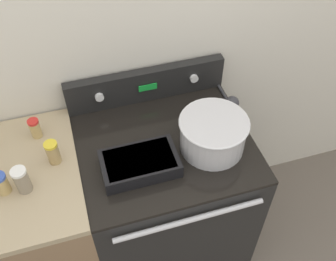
{
  "coord_description": "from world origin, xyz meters",
  "views": [
    {
      "loc": [
        -0.32,
        -0.76,
        2.28
      ],
      "look_at": [
        0.02,
        0.36,
        1.01
      ],
      "focal_mm": 42.0,
      "sensor_mm": 36.0,
      "label": 1
    }
  ],
  "objects_px": {
    "ladle": "(230,101)",
    "spice_jar_red_cap": "(35,128)",
    "spice_jar_blue_cap": "(1,184)",
    "spice_jar_white_cap": "(22,180)",
    "mixing_bowl": "(213,133)",
    "casserole_dish": "(140,163)",
    "spice_jar_yellow_cap": "(53,152)"
  },
  "relations": [
    {
      "from": "ladle",
      "to": "spice_jar_white_cap",
      "type": "relative_size",
      "value": 2.48
    },
    {
      "from": "ladle",
      "to": "spice_jar_red_cap",
      "type": "bearing_deg",
      "value": 176.26
    },
    {
      "from": "spice_jar_yellow_cap",
      "to": "casserole_dish",
      "type": "bearing_deg",
      "value": -21.93
    },
    {
      "from": "mixing_bowl",
      "to": "spice_jar_blue_cap",
      "type": "relative_size",
      "value": 3.07
    },
    {
      "from": "spice_jar_red_cap",
      "to": "spice_jar_blue_cap",
      "type": "distance_m",
      "value": 0.3
    },
    {
      "from": "spice_jar_white_cap",
      "to": "ladle",
      "type": "bearing_deg",
      "value": 12.71
    },
    {
      "from": "ladle",
      "to": "spice_jar_blue_cap",
      "type": "distance_m",
      "value": 1.08
    },
    {
      "from": "ladle",
      "to": "spice_jar_red_cap",
      "type": "xyz_separation_m",
      "value": [
        -0.91,
        0.06,
        0.03
      ]
    },
    {
      "from": "spice_jar_yellow_cap",
      "to": "spice_jar_blue_cap",
      "type": "xyz_separation_m",
      "value": [
        -0.21,
        -0.1,
        -0.01
      ]
    },
    {
      "from": "spice_jar_yellow_cap",
      "to": "spice_jar_red_cap",
      "type": "bearing_deg",
      "value": 110.13
    },
    {
      "from": "spice_jar_yellow_cap",
      "to": "spice_jar_white_cap",
      "type": "height_order",
      "value": "spice_jar_white_cap"
    },
    {
      "from": "casserole_dish",
      "to": "ladle",
      "type": "relative_size",
      "value": 1.07
    },
    {
      "from": "casserole_dish",
      "to": "spice_jar_white_cap",
      "type": "bearing_deg",
      "value": 176.92
    },
    {
      "from": "casserole_dish",
      "to": "spice_jar_white_cap",
      "type": "relative_size",
      "value": 2.65
    },
    {
      "from": "mixing_bowl",
      "to": "spice_jar_blue_cap",
      "type": "distance_m",
      "value": 0.88
    },
    {
      "from": "mixing_bowl",
      "to": "spice_jar_white_cap",
      "type": "distance_m",
      "value": 0.8
    },
    {
      "from": "ladle",
      "to": "spice_jar_yellow_cap",
      "type": "relative_size",
      "value": 2.68
    },
    {
      "from": "spice_jar_blue_cap",
      "to": "ladle",
      "type": "bearing_deg",
      "value": 10.98
    },
    {
      "from": "casserole_dish",
      "to": "spice_jar_red_cap",
      "type": "xyz_separation_m",
      "value": [
        -0.4,
        0.31,
        0.02
      ]
    },
    {
      "from": "casserole_dish",
      "to": "spice_jar_blue_cap",
      "type": "distance_m",
      "value": 0.55
    },
    {
      "from": "mixing_bowl",
      "to": "spice_jar_yellow_cap",
      "type": "bearing_deg",
      "value": 170.96
    },
    {
      "from": "casserole_dish",
      "to": "spice_jar_white_cap",
      "type": "xyz_separation_m",
      "value": [
        -0.47,
        0.03,
        0.04
      ]
    },
    {
      "from": "spice_jar_red_cap",
      "to": "spice_jar_yellow_cap",
      "type": "bearing_deg",
      "value": -69.87
    },
    {
      "from": "ladle",
      "to": "spice_jar_white_cap",
      "type": "bearing_deg",
      "value": -167.29
    },
    {
      "from": "spice_jar_yellow_cap",
      "to": "spice_jar_blue_cap",
      "type": "height_order",
      "value": "spice_jar_yellow_cap"
    },
    {
      "from": "casserole_dish",
      "to": "ladle",
      "type": "bearing_deg",
      "value": 25.59
    },
    {
      "from": "mixing_bowl",
      "to": "ladle",
      "type": "bearing_deg",
      "value": 50.28
    },
    {
      "from": "casserole_dish",
      "to": "spice_jar_yellow_cap",
      "type": "bearing_deg",
      "value": 158.07
    },
    {
      "from": "mixing_bowl",
      "to": "spice_jar_blue_cap",
      "type": "height_order",
      "value": "mixing_bowl"
    },
    {
      "from": "casserole_dish",
      "to": "spice_jar_blue_cap",
      "type": "relative_size",
      "value": 3.28
    },
    {
      "from": "casserole_dish",
      "to": "spice_jar_yellow_cap",
      "type": "height_order",
      "value": "spice_jar_yellow_cap"
    },
    {
      "from": "casserole_dish",
      "to": "spice_jar_yellow_cap",
      "type": "xyz_separation_m",
      "value": [
        -0.34,
        0.14,
        0.03
      ]
    }
  ]
}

